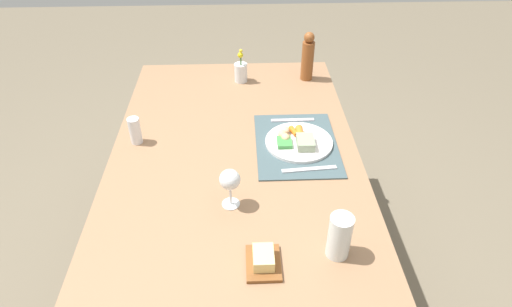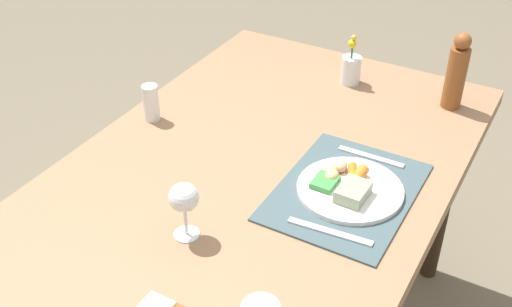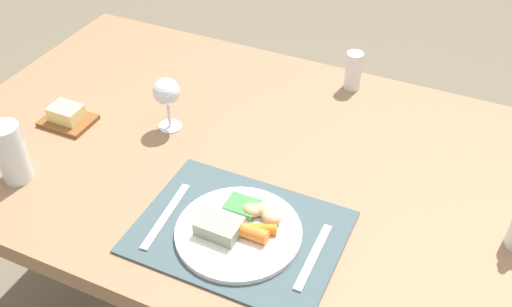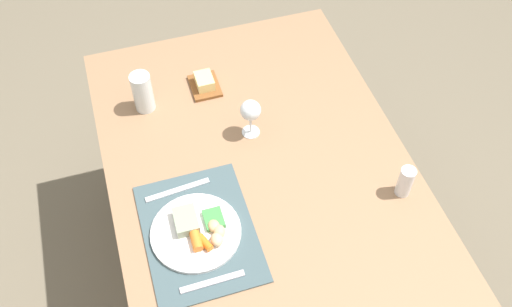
# 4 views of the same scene
# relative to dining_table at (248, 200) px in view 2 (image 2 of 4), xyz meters

# --- Properties ---
(dining_table) EXTENTS (1.60, 0.96, 0.77)m
(dining_table) POSITION_rel_dining_table_xyz_m (0.00, 0.00, 0.00)
(dining_table) COLOR #946D4D
(dining_table) RESTS_ON ground_plane
(placemat) EXTENTS (0.43, 0.32, 0.01)m
(placemat) POSITION_rel_dining_table_xyz_m (0.07, -0.24, 0.07)
(placemat) COLOR #405358
(placemat) RESTS_ON dining_table
(dinner_plate) EXTENTS (0.26, 0.26, 0.04)m
(dinner_plate) POSITION_rel_dining_table_xyz_m (0.07, -0.25, 0.09)
(dinner_plate) COLOR white
(dinner_plate) RESTS_ON placemat
(fork) EXTENTS (0.03, 0.20, 0.00)m
(fork) POSITION_rel_dining_table_xyz_m (-0.09, -0.27, 0.08)
(fork) COLOR silver
(fork) RESTS_ON placemat
(knife) EXTENTS (0.02, 0.18, 0.00)m
(knife) POSITION_rel_dining_table_xyz_m (0.24, -0.25, 0.08)
(knife) COLOR silver
(knife) RESTS_ON placemat
(pepper_mill) EXTENTS (0.06, 0.06, 0.24)m
(pepper_mill) POSITION_rel_dining_table_xyz_m (0.62, -0.35, 0.18)
(pepper_mill) COLOR brown
(pepper_mill) RESTS_ON dining_table
(flower_vase) EXTENTS (0.06, 0.06, 0.17)m
(flower_vase) POSITION_rel_dining_table_xyz_m (0.61, -0.03, 0.12)
(flower_vase) COLOR silver
(flower_vase) RESTS_ON dining_table
(salt_shaker) EXTENTS (0.05, 0.05, 0.11)m
(salt_shaker) POSITION_rel_dining_table_xyz_m (0.12, 0.39, 0.13)
(salt_shaker) COLOR white
(salt_shaker) RESTS_ON dining_table
(wine_glass) EXTENTS (0.07, 0.07, 0.14)m
(wine_glass) POSITION_rel_dining_table_xyz_m (-0.25, 0.01, 0.17)
(wine_glass) COLOR white
(wine_glass) RESTS_ON dining_table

